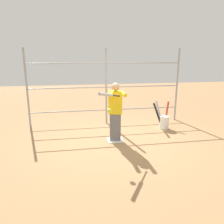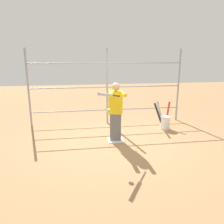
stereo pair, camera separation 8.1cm
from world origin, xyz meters
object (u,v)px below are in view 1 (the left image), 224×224
(baseball_bat_swinging, at_px, (108,95))
(softball_in_flight, at_px, (109,111))
(batter, at_px, (116,110))
(bat_bucket, at_px, (163,121))

(baseball_bat_swinging, height_order, softball_in_flight, baseball_bat_swinging)
(batter, bearing_deg, baseball_bat_swinging, 67.35)
(baseball_bat_swinging, relative_size, bat_bucket, 0.82)
(baseball_bat_swinging, bearing_deg, bat_bucket, -142.21)
(softball_in_flight, bearing_deg, bat_bucket, -139.27)
(batter, distance_m, bat_bucket, 1.93)
(baseball_bat_swinging, height_order, bat_bucket, baseball_bat_swinging)
(bat_bucket, bearing_deg, batter, 24.57)
(bat_bucket, bearing_deg, softball_in_flight, 40.73)
(baseball_bat_swinging, distance_m, softball_in_flight, 0.35)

